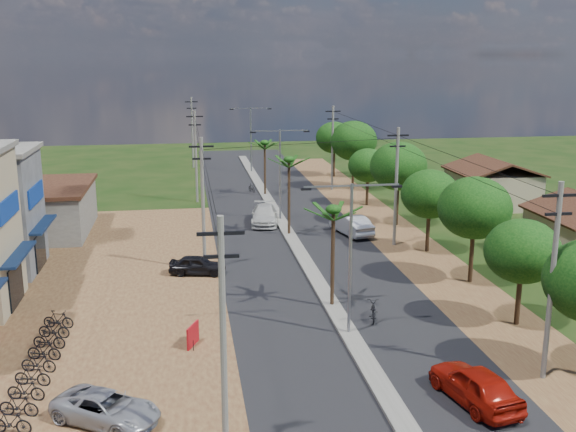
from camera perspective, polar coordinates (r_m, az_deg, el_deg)
The scene contains 37 objects.
ground at distance 35.63m, azimuth 5.15°, elevation -10.00°, with size 160.00×160.00×0.00m, color black.
road at distance 49.43m, azimuth 0.98°, elevation -3.15°, with size 12.00×110.00×0.04m, color black.
median at distance 52.26m, azimuth 0.43°, elevation -2.14°, with size 1.00×90.00×0.18m, color #605E56.
dirt_lot_west at distance 42.68m, azimuth -17.72°, elevation -6.54°, with size 18.00×46.00×0.04m, color #532F1C.
dirt_shoulder_east at distance 51.51m, azimuth 10.35°, elevation -2.69°, with size 5.00×90.00×0.03m, color #532F1C.
low_shed at distance 58.43m, azimuth -21.36°, elevation 0.49°, with size 10.40×10.40×3.95m.
house_east_far at distance 67.42m, azimuth 16.93°, elevation 2.84°, with size 7.60×7.50×4.60m.
tree_east_b at distance 37.51m, azimuth 19.23°, elevation -2.84°, with size 4.00×4.00×5.83m.
tree_east_c at distance 43.57m, azimuth 15.52°, elevation 0.66°, with size 4.60×4.60×6.83m.
tree_east_d at distance 49.88m, azimuth 11.91°, elevation 1.83°, with size 4.20×4.20×6.13m.
tree_east_e at distance 57.24m, azimuth 9.34°, elevation 4.18°, with size 4.80×4.80×7.14m.
tree_east_f at distance 64.87m, azimuth 6.78°, elevation 4.27°, with size 3.80×3.80×5.52m.
tree_east_g at distance 72.48m, azimuth 5.58°, elevation 6.35°, with size 5.00×5.00×7.38m.
tree_east_h at distance 80.21m, azimuth 3.95°, elevation 6.63°, with size 4.40×4.40×6.52m.
palm_median_near at distance 37.58m, azimuth 3.87°, elevation 0.18°, with size 2.00×2.00×6.15m.
palm_median_mid at distance 52.95m, azimuth 0.09°, elevation 4.50°, with size 2.00×2.00×6.55m.
palm_median_far at distance 68.73m, azimuth -1.99°, elevation 6.03°, with size 2.00×2.00×5.85m.
streetlight_near at distance 34.01m, azimuth 5.31°, elevation -2.59°, with size 5.10×0.18×8.00m.
streetlight_mid at distance 58.01m, azimuth -0.68°, elevation 4.18°, with size 5.10×0.18×8.00m.
streetlight_far at distance 82.60m, azimuth -3.16°, elevation 6.94°, with size 5.10×0.18×8.00m.
utility_pole_w_a at distance 23.65m, azimuth -5.51°, elevation -10.03°, with size 1.60×0.24×9.00m.
utility_pole_w_b at distance 44.68m, azimuth -7.21°, elevation 1.22°, with size 1.60×0.24×9.00m.
utility_pole_w_c at distance 66.35m, azimuth -7.81°, elevation 5.21°, with size 1.60×0.24×9.00m.
utility_pole_w_d at distance 87.18m, azimuth -8.11°, elevation 7.16°, with size 1.60×0.24×9.00m.
utility_pole_e_a at distance 31.48m, azimuth 21.47°, elevation -4.88°, with size 1.60×0.24×9.00m.
utility_pole_e_b at distance 51.03m, azimuth 9.15°, elevation 2.69°, with size 1.60×0.24×9.00m.
utility_pole_e_c at distance 72.01m, azimuth 3.79°, elevation 5.95°, with size 1.60×0.24×9.00m.
car_red_near at distance 29.82m, azimuth 15.56°, elevation -13.66°, with size 1.91×4.75×1.62m, color #911207.
car_silver_mid at distance 54.42m, azimuth 5.39°, elevation -0.79°, with size 1.71×4.90×1.61m, color #9B9DA3.
car_white_far at distance 57.72m, azimuth -2.01°, elevation 0.06°, with size 2.16×5.31×1.54m, color #AFAFAA.
car_parked_silver at distance 28.42m, azimuth -15.12°, elevation -15.50°, with size 2.04×4.43×1.23m, color #9B9DA3.
car_parked_dark at distance 44.92m, azimuth -7.66°, elevation -4.18°, with size 1.49×3.71×1.26m, color black.
moto_rider_east at distance 37.41m, azimuth 7.22°, elevation -8.05°, with size 0.67×1.91×1.01m, color black.
moto_rider_west_a at distance 56.79m, azimuth -1.58°, elevation -0.55°, with size 0.53×1.51×0.79m, color black.
moto_rider_west_b at distance 71.23m, azimuth -3.10°, elevation 2.36°, with size 0.42×1.49×0.90m, color black.
roadside_sign at distance 34.35m, azimuth -8.05°, elevation -9.97°, with size 0.63×1.30×1.15m.
parked_scooter_row at distance 33.43m, azimuth -20.38°, elevation -11.55°, with size 1.73×11.28×1.00m.
Camera 1 is at (-8.10, -31.67, 14.17)m, focal length 42.00 mm.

